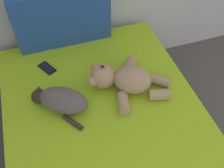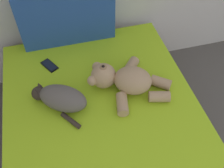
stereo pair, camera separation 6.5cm
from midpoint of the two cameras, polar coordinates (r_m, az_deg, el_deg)
name	(u,v)px [view 2 (the right image)]	position (r m, az deg, el deg)	size (l,w,h in m)	color
bed	(107,140)	(1.96, -0.13, -12.30)	(1.39, 1.94, 0.52)	#9E7A56
patterned_cushion	(67,17)	(2.16, -8.97, 14.38)	(0.76, 0.13, 0.48)	#264C99
cat	(60,98)	(1.78, -10.24, -3.04)	(0.40, 0.40, 0.15)	#59514C
teddy_bear	(124,80)	(1.84, 3.71, 0.93)	(0.60, 0.49, 0.20)	tan
cell_phone	(49,65)	(2.10, -12.71, 3.98)	(0.14, 0.16, 0.01)	black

